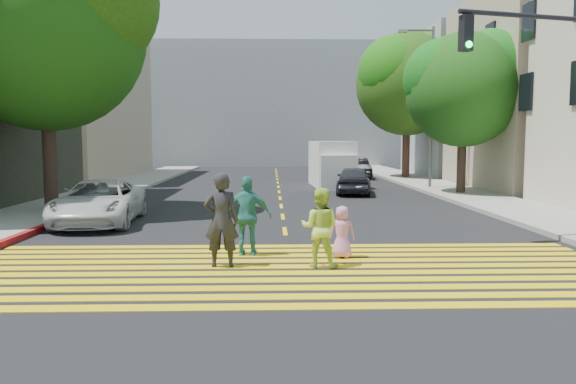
{
  "coord_description": "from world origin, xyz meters",
  "views": [
    {
      "loc": [
        -0.37,
        -9.69,
        2.59
      ],
      "look_at": [
        0.0,
        3.0,
        1.4
      ],
      "focal_mm": 35.0,
      "sensor_mm": 36.0,
      "label": 1
    }
  ],
  "objects_px": {
    "tree_right_far": "(408,78)",
    "pedestrian_child": "(342,232)",
    "tree_right_near": "(465,84)",
    "silver_car": "(324,166)",
    "traffic_signal": "(559,88)",
    "dark_car_near": "(354,180)",
    "tree_left": "(47,20)",
    "white_sedan": "(99,202)",
    "pedestrian_woman": "(320,228)",
    "dark_car_parked": "(356,168)",
    "pedestrian_man": "(221,220)",
    "pedestrian_extra": "(248,216)",
    "white_van": "(332,165)"
  },
  "relations": [
    {
      "from": "tree_right_near",
      "to": "white_van",
      "type": "relative_size",
      "value": 1.41
    },
    {
      "from": "tree_right_near",
      "to": "pedestrian_woman",
      "type": "xyz_separation_m",
      "value": [
        -7.87,
        -14.44,
        -4.32
      ]
    },
    {
      "from": "tree_right_near",
      "to": "pedestrian_child",
      "type": "distance_m",
      "value": 16.1
    },
    {
      "from": "traffic_signal",
      "to": "pedestrian_child",
      "type": "bearing_deg",
      "value": -174.67
    },
    {
      "from": "dark_car_parked",
      "to": "silver_car",
      "type": "bearing_deg",
      "value": 114.5
    },
    {
      "from": "pedestrian_man",
      "to": "silver_car",
      "type": "height_order",
      "value": "pedestrian_man"
    },
    {
      "from": "silver_car",
      "to": "dark_car_near",
      "type": "bearing_deg",
      "value": 90.82
    },
    {
      "from": "tree_right_near",
      "to": "tree_right_far",
      "type": "distance_m",
      "value": 11.18
    },
    {
      "from": "pedestrian_extra",
      "to": "pedestrian_woman",
      "type": "bearing_deg",
      "value": 145.75
    },
    {
      "from": "tree_right_far",
      "to": "white_sedan",
      "type": "distance_m",
      "value": 24.82
    },
    {
      "from": "pedestrian_man",
      "to": "pedestrian_extra",
      "type": "distance_m",
      "value": 1.22
    },
    {
      "from": "tree_left",
      "to": "tree_right_far",
      "type": "height_order",
      "value": "tree_left"
    },
    {
      "from": "pedestrian_woman",
      "to": "dark_car_parked",
      "type": "distance_m",
      "value": 26.57
    },
    {
      "from": "pedestrian_child",
      "to": "traffic_signal",
      "type": "relative_size",
      "value": 0.19
    },
    {
      "from": "tree_right_far",
      "to": "pedestrian_man",
      "type": "distance_m",
      "value": 27.91
    },
    {
      "from": "white_sedan",
      "to": "white_van",
      "type": "distance_m",
      "value": 16.02
    },
    {
      "from": "tree_left",
      "to": "white_van",
      "type": "height_order",
      "value": "tree_left"
    },
    {
      "from": "tree_right_near",
      "to": "silver_car",
      "type": "distance_m",
      "value": 17.0
    },
    {
      "from": "pedestrian_man",
      "to": "white_sedan",
      "type": "bearing_deg",
      "value": -56.08
    },
    {
      "from": "pedestrian_woman",
      "to": "white_sedan",
      "type": "relative_size",
      "value": 0.33
    },
    {
      "from": "tree_left",
      "to": "white_sedan",
      "type": "relative_size",
      "value": 2.04
    },
    {
      "from": "dark_car_near",
      "to": "traffic_signal",
      "type": "relative_size",
      "value": 0.66
    },
    {
      "from": "pedestrian_extra",
      "to": "traffic_signal",
      "type": "height_order",
      "value": "traffic_signal"
    },
    {
      "from": "pedestrian_child",
      "to": "pedestrian_extra",
      "type": "relative_size",
      "value": 0.65
    },
    {
      "from": "tree_left",
      "to": "white_sedan",
      "type": "xyz_separation_m",
      "value": [
        2.38,
        -2.65,
        -5.99
      ]
    },
    {
      "from": "traffic_signal",
      "to": "silver_car",
      "type": "bearing_deg",
      "value": 83.17
    },
    {
      "from": "tree_right_far",
      "to": "silver_car",
      "type": "distance_m",
      "value": 9.01
    },
    {
      "from": "white_sedan",
      "to": "silver_car",
      "type": "xyz_separation_m",
      "value": [
        9.14,
        24.0,
        -0.04
      ]
    },
    {
      "from": "tree_right_far",
      "to": "pedestrian_child",
      "type": "distance_m",
      "value": 26.46
    },
    {
      "from": "white_van",
      "to": "white_sedan",
      "type": "bearing_deg",
      "value": -125.1
    },
    {
      "from": "dark_car_near",
      "to": "white_van",
      "type": "relative_size",
      "value": 0.74
    },
    {
      "from": "tree_left",
      "to": "silver_car",
      "type": "bearing_deg",
      "value": 61.65
    },
    {
      "from": "tree_left",
      "to": "pedestrian_extra",
      "type": "bearing_deg",
      "value": -46.5
    },
    {
      "from": "pedestrian_woman",
      "to": "white_van",
      "type": "distance_m",
      "value": 19.67
    },
    {
      "from": "white_van",
      "to": "traffic_signal",
      "type": "height_order",
      "value": "traffic_signal"
    },
    {
      "from": "white_sedan",
      "to": "traffic_signal",
      "type": "relative_size",
      "value": 0.81
    },
    {
      "from": "tree_right_near",
      "to": "pedestrian_man",
      "type": "height_order",
      "value": "tree_right_near"
    },
    {
      "from": "tree_right_far",
      "to": "white_sedan",
      "type": "xyz_separation_m",
      "value": [
        -14.2,
        -19.49,
        -5.88
      ]
    },
    {
      "from": "tree_right_near",
      "to": "dark_car_near",
      "type": "distance_m",
      "value": 6.7
    },
    {
      "from": "pedestrian_woman",
      "to": "tree_right_near",
      "type": "bearing_deg",
      "value": -103.39
    },
    {
      "from": "silver_car",
      "to": "white_van",
      "type": "relative_size",
      "value": 0.81
    },
    {
      "from": "tree_right_near",
      "to": "white_van",
      "type": "distance_m",
      "value": 8.48
    },
    {
      "from": "tree_left",
      "to": "pedestrian_woman",
      "type": "bearing_deg",
      "value": -45.13
    },
    {
      "from": "tree_right_near",
      "to": "pedestrian_child",
      "type": "height_order",
      "value": "tree_right_near"
    },
    {
      "from": "pedestrian_man",
      "to": "tree_left",
      "type": "bearing_deg",
      "value": -53.98
    },
    {
      "from": "tree_right_near",
      "to": "silver_car",
      "type": "xyz_separation_m",
      "value": [
        -5.0,
        15.61,
        -4.5
      ]
    },
    {
      "from": "tree_right_far",
      "to": "pedestrian_child",
      "type": "relative_size",
      "value": 8.4
    },
    {
      "from": "tree_right_far",
      "to": "pedestrian_extra",
      "type": "bearing_deg",
      "value": -111.18
    },
    {
      "from": "dark_car_parked",
      "to": "dark_car_near",
      "type": "bearing_deg",
      "value": -99.81
    },
    {
      "from": "tree_right_near",
      "to": "silver_car",
      "type": "height_order",
      "value": "tree_right_near"
    }
  ]
}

